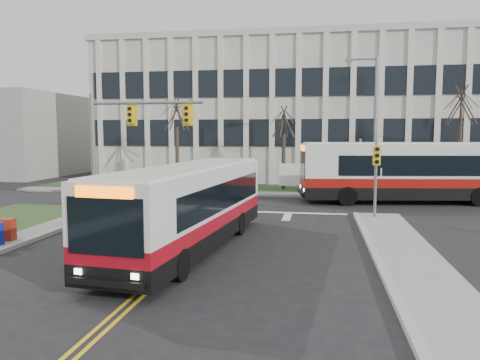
% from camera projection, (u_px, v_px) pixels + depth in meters
% --- Properties ---
extents(ground, '(120.00, 120.00, 0.00)m').
position_uv_depth(ground, '(191.00, 248.00, 16.83)').
color(ground, black).
rests_on(ground, ground).
extents(sidewalk_east, '(2.00, 26.00, 0.14)m').
position_uv_depth(sidewalk_east, '(450.00, 311.00, 10.70)').
color(sidewalk_east, '#9E9B93').
rests_on(sidewalk_east, ground).
extents(sidewalk_cross, '(44.00, 1.60, 0.14)m').
position_uv_depth(sidewalk_cross, '(325.00, 195.00, 30.94)').
color(sidewalk_cross, '#9E9B93').
rests_on(sidewalk_cross, ground).
extents(building_lawn, '(44.00, 5.00, 0.12)m').
position_uv_depth(building_lawn, '(325.00, 190.00, 33.69)').
color(building_lawn, '#29431D').
rests_on(building_lawn, ground).
extents(office_building, '(40.00, 16.00, 12.00)m').
position_uv_depth(office_building, '(324.00, 114.00, 44.88)').
color(office_building, silver).
rests_on(office_building, ground).
extents(building_annex, '(12.00, 12.00, 8.00)m').
position_uv_depth(building_annex, '(6.00, 135.00, 46.19)').
color(building_annex, '#9E9B93').
rests_on(building_annex, ground).
extents(mast_arm_signal, '(6.11, 0.38, 6.20)m').
position_uv_depth(mast_arm_signal, '(123.00, 131.00, 24.36)').
color(mast_arm_signal, slate).
rests_on(mast_arm_signal, ground).
extents(signal_pole_near, '(0.34, 0.39, 3.80)m').
position_uv_depth(signal_pole_near, '(376.00, 168.00, 22.19)').
color(signal_pole_near, slate).
rests_on(signal_pole_near, ground).
extents(signal_pole_far, '(0.34, 0.39, 3.80)m').
position_uv_depth(signal_pole_far, '(360.00, 159.00, 30.53)').
color(signal_pole_far, slate).
rests_on(signal_pole_far, ground).
extents(streetlight, '(2.15, 0.25, 9.20)m').
position_uv_depth(streetlight, '(373.00, 117.00, 30.92)').
color(streetlight, slate).
rests_on(streetlight, ground).
extents(directory_sign, '(1.50, 0.12, 2.00)m').
position_uv_depth(directory_sign, '(290.00, 175.00, 33.49)').
color(directory_sign, slate).
rests_on(directory_sign, ground).
extents(tree_left, '(1.80, 1.80, 7.70)m').
position_uv_depth(tree_left, '(177.00, 115.00, 34.94)').
color(tree_left, '#42352B').
rests_on(tree_left, ground).
extents(tree_mid, '(1.80, 1.80, 6.82)m').
position_uv_depth(tree_mid, '(284.00, 123.00, 33.89)').
color(tree_mid, '#42352B').
rests_on(tree_mid, ground).
extents(tree_right, '(1.80, 1.80, 8.25)m').
position_uv_depth(tree_right, '(461.00, 107.00, 31.65)').
color(tree_right, '#42352B').
rests_on(tree_right, ground).
extents(bus_main, '(3.53, 11.20, 2.94)m').
position_uv_depth(bus_main, '(189.00, 209.00, 16.60)').
color(bus_main, silver).
rests_on(bus_main, ground).
extents(bus_cross, '(13.51, 4.67, 3.53)m').
position_uv_depth(bus_cross, '(414.00, 173.00, 27.86)').
color(bus_cross, silver).
rests_on(bus_cross, ground).
extents(newspaper_box_red, '(0.56, 0.52, 0.95)m').
position_uv_depth(newspaper_box_red, '(7.00, 231.00, 17.50)').
color(newspaper_box_red, maroon).
rests_on(newspaper_box_red, ground).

